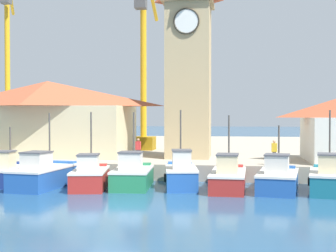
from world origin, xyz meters
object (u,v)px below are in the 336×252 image
object	(u,v)px
fishing_boat_far_right	(330,179)
dock_worker_along_quay	(274,152)
fishing_boat_mid_right	(181,174)
fishing_boat_right_outer	(278,178)
port_crane_far	(144,83)
dock_worker_near_tower	(138,150)
fishing_boat_left_inner	(44,175)
port_crane_near	(8,78)
fishing_boat_left_outer	(7,173)
warehouse_left	(48,117)
fishing_boat_mid_left	(90,176)
fishing_boat_right_inner	(228,177)
fishing_boat_center	(132,175)
clock_tower	(189,56)

from	to	relation	value
fishing_boat_far_right	dock_worker_along_quay	xyz separation A→B (m)	(-2.67, 3.70, 1.15)
fishing_boat_mid_right	fishing_boat_right_outer	xyz separation A→B (m)	(5.49, -0.49, -0.07)
port_crane_far	dock_worker_near_tower	xyz separation A→B (m)	(1.80, -11.37, -5.30)
fishing_boat_left_inner	fishing_boat_mid_right	bearing A→B (deg)	7.33
port_crane_far	dock_worker_near_tower	world-z (taller)	port_crane_far
port_crane_near	fishing_boat_left_outer	bearing A→B (deg)	-63.27
fishing_boat_mid_right	warehouse_left	world-z (taller)	warehouse_left
fishing_boat_left_outer	fishing_boat_mid_left	world-z (taller)	fishing_boat_mid_left
fishing_boat_right_inner	fishing_boat_center	bearing A→B (deg)	-179.92
fishing_boat_center	fishing_boat_mid_right	bearing A→B (deg)	6.66
fishing_boat_left_outer	dock_worker_along_quay	xyz separation A→B (m)	(16.33, 3.33, 1.20)
warehouse_left	port_crane_far	size ratio (longest dim) A/B	0.75
clock_tower	port_crane_near	xyz separation A→B (m)	(-21.31, 13.75, -0.38)
port_crane_near	port_crane_far	world-z (taller)	port_crane_near
fishing_boat_right_outer	fishing_boat_mid_right	bearing A→B (deg)	174.93
fishing_boat_left_outer	fishing_boat_right_outer	xyz separation A→B (m)	(16.23, -0.32, 0.01)
fishing_boat_mid_left	fishing_boat_right_inner	world-z (taller)	fishing_boat_mid_left
fishing_boat_mid_left	fishing_boat_center	bearing A→B (deg)	16.76
fishing_boat_mid_right	warehouse_left	distance (m)	14.64
fishing_boat_mid_left	fishing_boat_right_inner	size ratio (longest dim) A/B	0.85
clock_tower	fishing_boat_mid_left	bearing A→B (deg)	-119.25
fishing_boat_mid_left	fishing_boat_far_right	world-z (taller)	fishing_boat_far_right
dock_worker_near_tower	port_crane_far	bearing A→B (deg)	99.01
fishing_boat_far_right	port_crane_near	bearing A→B (deg)	143.68
dock_worker_near_tower	fishing_boat_right_inner	bearing A→B (deg)	-33.86
port_crane_far	dock_worker_along_quay	bearing A→B (deg)	-48.09
fishing_boat_left_outer	port_crane_near	world-z (taller)	port_crane_near
port_crane_near	fishing_boat_left_inner	bearing A→B (deg)	-58.76
fishing_boat_left_outer	clock_tower	bearing A→B (deg)	36.98
fishing_boat_mid_left	fishing_boat_center	xyz separation A→B (m)	(2.35, 0.71, 0.02)
fishing_boat_left_inner	port_crane_far	xyz separation A→B (m)	(2.86, 16.15, 6.45)
clock_tower	fishing_boat_mid_right	bearing A→B (deg)	-87.74
fishing_boat_far_right	dock_worker_along_quay	size ratio (longest dim) A/B	3.05
fishing_boat_left_inner	fishing_boat_far_right	distance (m)	16.27
fishing_boat_mid_left	port_crane_far	xyz separation A→B (m)	(0.05, 16.16, 6.49)
clock_tower	port_crane_near	size ratio (longest dim) A/B	0.85
fishing_boat_mid_left	dock_worker_near_tower	world-z (taller)	fishing_boat_mid_left
fishing_boat_mid_left	fishing_boat_mid_right	world-z (taller)	fishing_boat_mid_right
port_crane_near	dock_worker_along_quay	world-z (taller)	port_crane_near
fishing_boat_right_outer	fishing_boat_center	bearing A→B (deg)	178.92
clock_tower	dock_worker_along_quay	size ratio (longest dim) A/B	9.90
fishing_boat_mid_left	dock_worker_along_quay	size ratio (longest dim) A/B	2.74
fishing_boat_right_inner	port_crane_near	size ratio (longest dim) A/B	0.28
fishing_boat_mid_right	port_crane_near	world-z (taller)	port_crane_near
port_crane_near	dock_worker_along_quay	size ratio (longest dim) A/B	11.71
fishing_boat_far_right	fishing_boat_left_outer	bearing A→B (deg)	178.90
fishing_boat_left_inner	fishing_boat_mid_left	size ratio (longest dim) A/B	1.20
fishing_boat_mid_right	fishing_boat_far_right	size ratio (longest dim) A/B	0.92
dock_worker_along_quay	fishing_boat_mid_left	bearing A→B (deg)	-158.71
fishing_boat_mid_right	clock_tower	world-z (taller)	clock_tower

